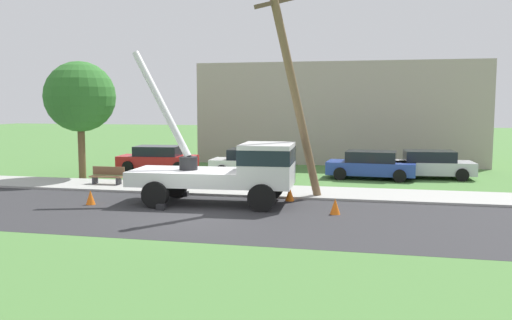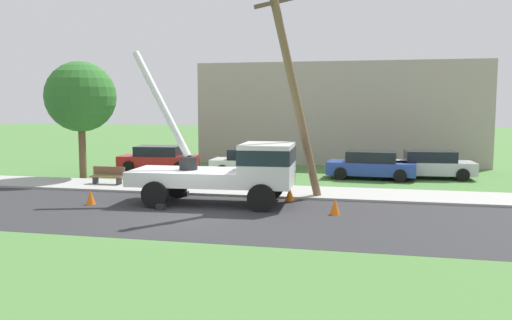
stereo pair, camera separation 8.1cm
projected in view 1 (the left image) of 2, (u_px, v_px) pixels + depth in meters
The scene contains 15 objects.
ground_plane at pixel (262, 171), 30.33m from camera, with size 120.00×120.00×0.00m, color #477538.
road_asphalt at pixel (191, 214), 18.68m from camera, with size 80.00×7.27×0.01m, color #2B2B2D.
sidewalk_strip at pixel (230, 190), 23.65m from camera, with size 80.00×2.99×0.10m, color #9E9E99.
utility_truck at pixel (234, 168), 20.35m from camera, with size 6.89×3.21×5.98m.
leaning_utility_pole at pixel (293, 87), 20.81m from camera, with size 2.44×2.50×8.73m.
traffic_cone_ahead at pixel (335, 206), 18.62m from camera, with size 0.36×0.36×0.56m, color orange.
traffic_cone_behind at pixel (91, 197), 20.40m from camera, with size 0.36×0.36×0.56m, color orange.
traffic_cone_curbside at pixel (290, 194), 21.17m from camera, with size 0.36×0.36×0.56m, color orange.
parked_sedan_red at pixel (158, 158), 30.55m from camera, with size 4.54×2.27×1.42m.
parked_sedan_white at pixel (252, 162), 28.51m from camera, with size 4.45×2.11×1.42m.
parked_sedan_blue at pixel (371, 165), 27.32m from camera, with size 4.51×2.22×1.42m.
parked_sedan_silver at pixel (429, 164), 27.53m from camera, with size 4.51×2.21×1.42m.
park_bench at pixel (107, 176), 24.95m from camera, with size 1.60×0.45×0.90m.
roadside_tree_near at pixel (80, 97), 27.13m from camera, with size 3.57×3.57×5.97m.
lowrise_building_backdrop at pixel (340, 113), 35.65m from camera, with size 18.00×6.00×6.40m, color #A5998C.
Camera 1 is at (6.19, -17.44, 3.87)m, focal length 37.56 mm.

